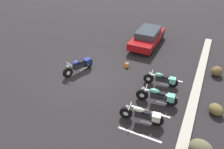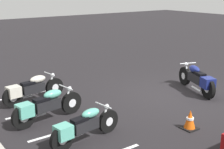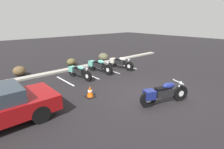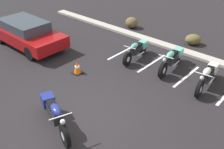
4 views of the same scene
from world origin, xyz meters
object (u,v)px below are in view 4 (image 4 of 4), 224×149
Objects in this scene: motorcycle_navy_featured at (54,113)px; parked_bike_1 at (172,59)px; parked_bike_0 at (137,49)px; landscape_rock_0 at (132,23)px; traffic_cone at (77,68)px; parked_bike_2 at (208,75)px; landscape_rock_1 at (193,39)px; car_red at (27,33)px.

parked_bike_1 is (0.83, 5.50, -0.02)m from motorcycle_navy_featured.
parked_bike_0 reaches higher than landscape_rock_0.
parked_bike_0 is 2.89m from traffic_cone.
parked_bike_1 is 1.02× the size of parked_bike_2.
parked_bike_2 is 2.90× the size of landscape_rock_0.
parked_bike_1 reaches higher than parked_bike_0.
motorcycle_navy_featured is at bearing -92.50° from landscape_rock_1.
parked_bike_2 is at bearing 16.84° from car_red.
car_red is 5.47× the size of landscape_rock_1.
landscape_rock_1 is at bearing -178.32° from parked_bike_1.
car_red is at bearing -137.41° from landscape_rock_1.
landscape_rock_0 is at bearing -146.30° from parked_bike_0.
car_red is (-6.56, -2.73, 0.21)m from parked_bike_1.
motorcycle_navy_featured is 5.79m from parked_bike_2.
parked_bike_2 is at bearing 84.50° from motorcycle_navy_featured.
car_red is (-8.25, -2.45, 0.22)m from parked_bike_2.
parked_bike_2 is (1.69, -0.28, -0.01)m from parked_bike_1.
parked_bike_0 is 0.94× the size of parked_bike_2.
motorcycle_navy_featured is 8.38m from landscape_rock_1.
traffic_cone is at bearing -2.50° from car_red.
car_red is 3.89m from traffic_cone.
traffic_cone is at bearing -111.05° from landscape_rock_1.
car_red is (-5.73, 2.77, 0.19)m from motorcycle_navy_featured.
parked_bike_2 reaches higher than landscape_rock_0.
car_red reaches higher than landscape_rock_0.
parked_bike_2 is 6.60m from landscape_rock_0.
parked_bike_0 reaches higher than traffic_cone.
landscape_rock_0 reaches higher than landscape_rock_1.
landscape_rock_1 is 1.48× the size of traffic_cone.
parked_bike_0 is 1.69m from parked_bike_1.
parked_bike_1 is 2.91m from landscape_rock_1.
motorcycle_navy_featured is 1.08× the size of parked_bike_0.
traffic_cone reaches higher than landscape_rock_1.
car_red reaches higher than parked_bike_2.
landscape_rock_0 is at bearing 132.82° from motorcycle_navy_featured.
motorcycle_navy_featured reaches higher than traffic_cone.
motorcycle_navy_featured is at bearing 1.50° from parked_bike_0.
motorcycle_navy_featured is 2.96× the size of landscape_rock_0.
motorcycle_navy_featured is 8.83m from landscape_rock_0.
parked_bike_2 is at bearing 73.09° from parked_bike_1.
parked_bike_1 is at bearing 22.91° from car_red.
landscape_rock_0 is (-4.21, 2.66, -0.16)m from parked_bike_1.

